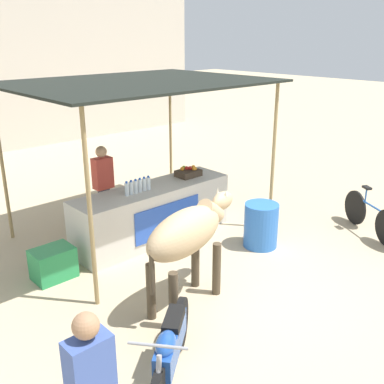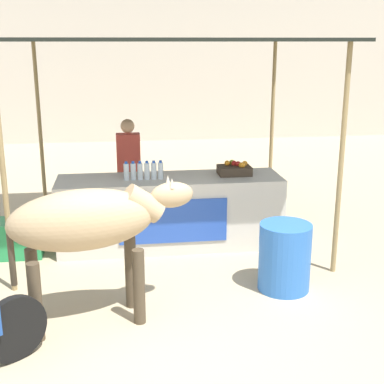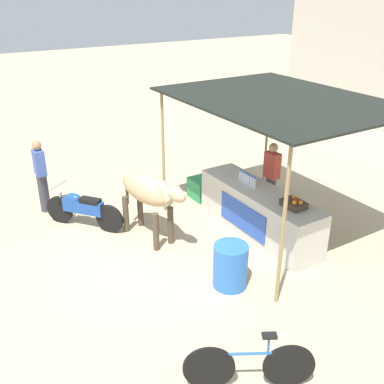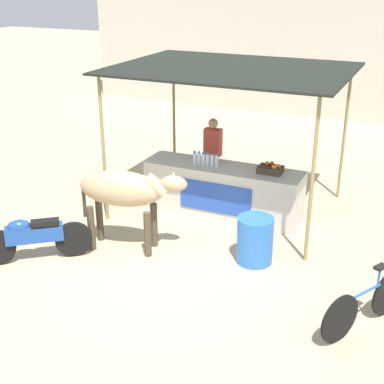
# 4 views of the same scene
# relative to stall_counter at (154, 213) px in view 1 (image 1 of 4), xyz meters

# --- Properties ---
(ground_plane) EXTENTS (60.00, 60.00, 0.00)m
(ground_plane) POSITION_rel_stall_counter_xyz_m (0.00, -2.20, -0.48)
(ground_plane) COLOR tan
(stall_counter) EXTENTS (3.00, 0.82, 0.96)m
(stall_counter) POSITION_rel_stall_counter_xyz_m (0.00, 0.00, 0.00)
(stall_counter) COLOR beige
(stall_counter) RESTS_ON ground
(stall_awning) EXTENTS (4.20, 3.20, 2.75)m
(stall_awning) POSITION_rel_stall_counter_xyz_m (0.00, 0.30, 2.16)
(stall_awning) COLOR black
(stall_awning) RESTS_ON ground
(water_bottle_row) EXTENTS (0.52, 0.07, 0.25)m
(water_bottle_row) POSITION_rel_stall_counter_xyz_m (-0.35, -0.05, 0.59)
(water_bottle_row) COLOR silver
(water_bottle_row) RESTS_ON stall_counter
(fruit_crate) EXTENTS (0.44, 0.32, 0.18)m
(fruit_crate) POSITION_rel_stall_counter_xyz_m (0.90, 0.06, 0.55)
(fruit_crate) COLOR #3F3326
(fruit_crate) RESTS_ON stall_counter
(vendor_behind_counter) EXTENTS (0.34, 0.22, 1.65)m
(vendor_behind_counter) POSITION_rel_stall_counter_xyz_m (-0.53, 0.75, 0.37)
(vendor_behind_counter) COLOR #383842
(vendor_behind_counter) RESTS_ON ground
(cooler_box) EXTENTS (0.60, 0.44, 0.48)m
(cooler_box) POSITION_rel_stall_counter_xyz_m (-2.00, -0.10, -0.24)
(cooler_box) COLOR #268C4C
(cooler_box) RESTS_ON ground
(water_barrel) EXTENTS (0.58, 0.58, 0.77)m
(water_barrel) POSITION_rel_stall_counter_xyz_m (1.14, -1.52, -0.09)
(water_barrel) COLOR blue
(water_barrel) RESTS_ON ground
(cow) EXTENTS (1.85, 0.79, 1.44)m
(cow) POSITION_rel_stall_counter_xyz_m (-0.96, -1.97, 0.55)
(cow) COLOR tan
(cow) RESTS_ON ground
(motorcycle_parked) EXTENTS (1.46, 1.18, 0.90)m
(motorcycle_parked) POSITION_rel_stall_counter_xyz_m (-2.10, -2.95, -0.05)
(motorcycle_parked) COLOR black
(motorcycle_parked) RESTS_ON ground
(bicycle_leaning) EXTENTS (0.86, 1.46, 0.85)m
(bicycle_leaning) POSITION_rel_stall_counter_xyz_m (2.99, -2.57, -0.13)
(bicycle_leaning) COLOR black
(bicycle_leaning) RESTS_ON ground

